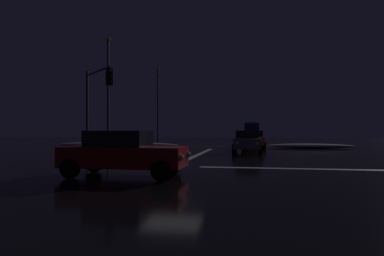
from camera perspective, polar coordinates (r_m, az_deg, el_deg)
name	(u,v)px	position (r m, az deg, el deg)	size (l,w,h in m)	color
ground	(172,168)	(15.14, -3.29, -6.58)	(120.00, 120.00, 0.10)	black
stop_line_north	(199,154)	(22.72, 1.17, -4.38)	(0.35, 13.21, 0.01)	white
centre_line_ns	(217,146)	(34.21, 4.11, -3.04)	(22.00, 0.15, 0.01)	yellow
crosswalk_bar_east	(364,170)	(15.39, 26.64, -6.24)	(13.21, 0.40, 0.01)	white
snow_bank_left_curb	(117,145)	(31.67, -12.36, -2.77)	(11.35, 1.50, 0.53)	white
snow_bank_right_curb	(310,146)	(32.23, 19.01, -2.83)	(7.47, 1.50, 0.40)	white
sedan_gray	(247,141)	(25.00, 9.18, -2.18)	(2.02, 4.33, 1.57)	slate
sedan_orange	(253,139)	(31.09, 10.18, -1.83)	(2.02, 4.33, 1.57)	#C66014
sedan_black	(252,138)	(37.83, 9.91, -1.57)	(2.02, 4.33, 1.57)	black
sedan_blue	(253,137)	(43.17, 10.13, -1.43)	(2.02, 4.33, 1.57)	navy
sedan_silver	(251,136)	(49.31, 9.71, -1.30)	(2.02, 4.33, 1.57)	#B7B7BC
sedan_green	(249,135)	(54.92, 9.47, -1.21)	(2.02, 4.33, 1.57)	#14512D
box_truck	(252,130)	(61.44, 9.91, -0.27)	(2.68, 8.28, 3.08)	navy
sedan_red_crossing	(123,153)	(12.21, -11.31, -4.05)	(4.33, 2.02, 1.57)	maroon
traffic_signal_nw	(96,94)	(23.94, -15.64, 5.48)	(3.27, 3.27, 5.81)	#4C4C51
streetlamp_left_near	(108,85)	(30.83, -13.78, 7.00)	(0.44, 0.44, 9.69)	#424247
streetlamp_left_far	(158,100)	(45.86, -5.71, 4.70)	(0.44, 0.44, 9.90)	#424247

